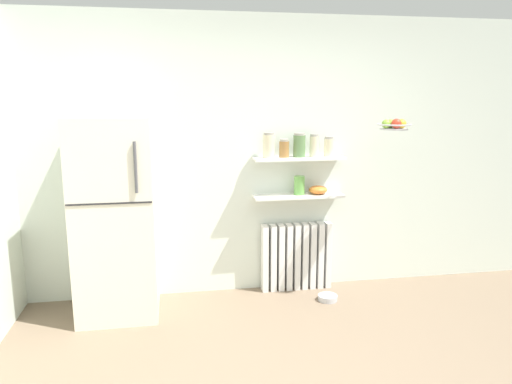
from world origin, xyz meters
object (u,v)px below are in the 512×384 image
Objects in this scene: storage_jar_0 at (269,145)px; hanging_fruit_basket at (394,125)px; storage_jar_1 at (284,148)px; storage_jar_2 at (299,145)px; vase at (299,185)px; radiator at (297,256)px; refrigerator at (115,218)px; shelf_bowl at (318,190)px; storage_jar_4 at (329,147)px; storage_jar_3 at (314,146)px; pet_food_bowl at (328,298)px.

storage_jar_0 is 0.78× the size of hanging_fruit_basket.
storage_jar_1 is at bearing 155.43° from hanging_fruit_basket.
storage_jar_2 reaches higher than vase.
radiator is at bearing 149.57° from hanging_fruit_basket.
shelf_bowl is (1.85, 0.21, 0.14)m from refrigerator.
hanging_fruit_basket is at bearing -30.43° from radiator.
radiator is 1.09m from storage_jar_2.
storage_jar_4 is 0.63× the size of hanging_fruit_basket.
radiator is at bearing 168.18° from storage_jar_3.
radiator is 1.55m from hanging_fruit_basket.
storage_jar_0 reaches higher than storage_jar_1.
storage_jar_0 is (1.37, 0.21, 0.57)m from refrigerator.
storage_jar_2 is (0.14, 0.00, 0.03)m from storage_jar_1.
vase is at bearing -0.00° from storage_jar_0.
radiator is 2.97× the size of storage_jar_0.
storage_jar_4 is at bearing 0.00° from storage_jar_1.
refrigerator is 1.76m from storage_jar_2.
storage_jar_2 is (1.66, 0.21, 0.57)m from refrigerator.
hanging_fruit_basket is (0.73, -0.43, 1.30)m from radiator.
hanging_fruit_basket is at bearing -41.90° from storage_jar_4.
storage_jar_3 is 1.18× the size of shelf_bowl.
storage_jar_4 is 1.04× the size of shelf_bowl.
storage_jar_4 is 1.05× the size of vase.
hanging_fruit_basket is at bearing -24.57° from storage_jar_1.
storage_jar_1 reaches higher than radiator.
vase is 1.08m from pet_food_bowl.
storage_jar_2 is at bearing 125.85° from pet_food_bowl.
refrigerator is 1.50m from storage_jar_0.
storage_jar_0 reaches higher than storage_jar_3.
hanging_fruit_basket is at bearing -21.45° from storage_jar_0.
storage_jar_2 is at bearing 180.00° from vase.
refrigerator is at bearing 175.52° from hanging_fruit_basket.
storage_jar_2 is (0.29, -0.00, -0.00)m from storage_jar_0.
pet_food_bowl is 1.68m from hanging_fruit_basket.
refrigerator reaches higher than storage_jar_4.
shelf_bowl is at bearing 0.00° from storage_jar_1.
shelf_bowl reaches higher than pet_food_bowl.
vase reaches higher than radiator.
storage_jar_2 is at bearing 180.00° from storage_jar_4.
shelf_bowl is (0.19, -0.03, 0.66)m from radiator.
storage_jar_1 is 0.95× the size of vase.
shelf_bowl is at bearing -8.90° from radiator.
storage_jar_3 is at bearing 145.81° from hanging_fruit_basket.
hanging_fruit_basket reaches higher than vase.
refrigerator is 9.59× the size of vase.
storage_jar_3 is 0.71× the size of hanging_fruit_basket.
radiator is 3.85× the size of vase.
vase is (-0.28, 0.00, -0.36)m from storage_jar_4.
pet_food_bowl is (0.50, -0.30, -1.40)m from storage_jar_0.
vase is 0.19m from shelf_bowl.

